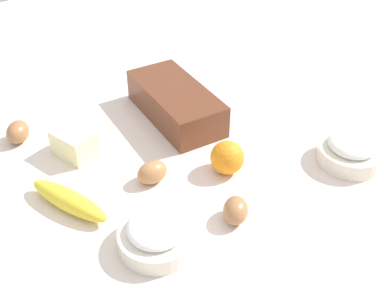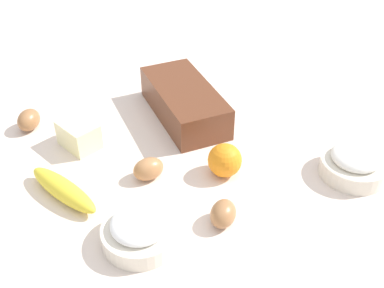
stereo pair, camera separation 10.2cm
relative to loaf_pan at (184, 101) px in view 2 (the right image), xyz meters
The scene contains 10 objects.
ground_plane 0.18m from the loaf_pan, 160.41° to the left, with size 2.40×2.40×0.02m, color beige.
loaf_pan is the anchor object (origin of this frame).
flour_bowl 0.42m from the loaf_pan, 147.86° to the right, with size 0.14×0.14×0.07m.
sugar_bowl 0.42m from the loaf_pan, 144.00° to the left, with size 0.14×0.14×0.06m.
banana 0.38m from the loaf_pan, 115.49° to the left, with size 0.19×0.04×0.04m, color yellow.
orange_fruit 0.24m from the loaf_pan, behind, with size 0.07×0.07×0.07m, color orange.
butter_block 0.27m from the loaf_pan, 91.85° to the left, with size 0.09×0.06×0.06m, color #F4EDB2.
egg_near_butter 0.37m from the loaf_pan, 166.01° to the left, with size 0.05×0.05×0.06m, color #A16C41.
egg_beside_bowl 0.25m from the loaf_pan, 137.25° to the left, with size 0.05×0.05×0.07m, color #B07748.
egg_loose 0.37m from the loaf_pan, 72.66° to the left, with size 0.05×0.05×0.07m, color #9B683E.
Camera 2 is at (-0.73, 0.36, 0.65)m, focal length 44.38 mm.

